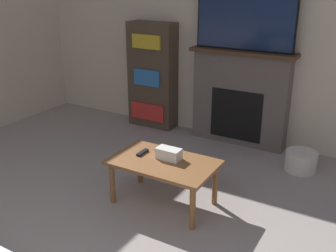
{
  "coord_description": "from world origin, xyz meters",
  "views": [
    {
      "loc": [
        1.59,
        -0.11,
        1.95
      ],
      "look_at": [
        0.01,
        2.6,
        0.75
      ],
      "focal_mm": 42.0,
      "sensor_mm": 36.0,
      "label": 1
    }
  ],
  "objects_px": {
    "coffee_table": "(163,167)",
    "storage_basket": "(301,161)",
    "tv": "(245,19)",
    "bookshelf": "(152,76)",
    "fireplace": "(240,97)"
  },
  "relations": [
    {
      "from": "coffee_table",
      "to": "storage_basket",
      "type": "bearing_deg",
      "value": 54.22
    },
    {
      "from": "coffee_table",
      "to": "tv",
      "type": "bearing_deg",
      "value": 87.63
    },
    {
      "from": "bookshelf",
      "to": "storage_basket",
      "type": "height_order",
      "value": "bookshelf"
    },
    {
      "from": "fireplace",
      "to": "tv",
      "type": "relative_size",
      "value": 1.08
    },
    {
      "from": "fireplace",
      "to": "coffee_table",
      "type": "xyz_separation_m",
      "value": [
        -0.07,
        -1.7,
        -0.21
      ]
    },
    {
      "from": "fireplace",
      "to": "bookshelf",
      "type": "bearing_deg",
      "value": -178.98
    },
    {
      "from": "coffee_table",
      "to": "storage_basket",
      "type": "xyz_separation_m",
      "value": [
        0.93,
        1.29,
        -0.26
      ]
    },
    {
      "from": "bookshelf",
      "to": "tv",
      "type": "bearing_deg",
      "value": 0.1
    },
    {
      "from": "fireplace",
      "to": "storage_basket",
      "type": "distance_m",
      "value": 1.06
    },
    {
      "from": "coffee_table",
      "to": "bookshelf",
      "type": "bearing_deg",
      "value": 124.93
    },
    {
      "from": "coffee_table",
      "to": "fireplace",
      "type": "bearing_deg",
      "value": 87.66
    },
    {
      "from": "fireplace",
      "to": "tv",
      "type": "xyz_separation_m",
      "value": [
        0.0,
        -0.02,
        0.92
      ]
    },
    {
      "from": "storage_basket",
      "to": "tv",
      "type": "bearing_deg",
      "value": 156.08
    },
    {
      "from": "bookshelf",
      "to": "storage_basket",
      "type": "distance_m",
      "value": 2.22
    },
    {
      "from": "tv",
      "to": "storage_basket",
      "type": "xyz_separation_m",
      "value": [
        0.86,
        -0.38,
        -1.39
      ]
    }
  ]
}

